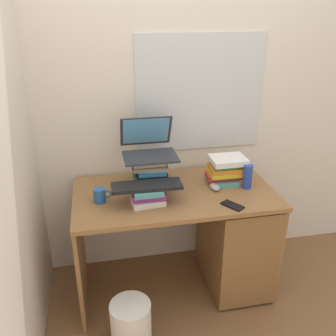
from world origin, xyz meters
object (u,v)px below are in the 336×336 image
desk (221,233)px  keyboard (147,186)px  laptop (148,146)px  book_stack_side (225,169)px  water_bottle (248,177)px  wastebasket (131,326)px  book_stack_tall (150,174)px  mug (100,195)px  cell_phone (232,205)px  book_stack_keyboard_riser (148,195)px  computer_mouse (215,187)px

desk → keyboard: 0.71m
laptop → book_stack_side: bearing=-7.0°
keyboard → water_bottle: 0.69m
desk → wastebasket: (-0.68, -0.44, -0.26)m
book_stack_tall → book_stack_side: (0.51, 0.01, -0.02)m
book_stack_side → keyboard: size_ratio=0.61×
mug → water_bottle: size_ratio=0.69×
book_stack_side → book_stack_tall: bearing=-179.0°
book_stack_side → wastebasket: size_ratio=0.82×
water_bottle → wastebasket: (-0.84, -0.43, -0.69)m
laptop → water_bottle: laptop is taller
desk → wastebasket: desk is taller
laptop → keyboard: laptop is taller
keyboard → cell_phone: bearing=-13.4°
mug → book_stack_tall: bearing=16.7°
book_stack_side → keyboard: bearing=-161.1°
book_stack_keyboard_riser → wastebasket: (-0.17, -0.35, -0.66)m
computer_mouse → cell_phone: 0.24m
laptop → mug: laptop is taller
book_stack_keyboard_riser → mug: 0.30m
laptop → cell_phone: 0.65m
laptop → book_stack_keyboard_riser: bearing=-100.4°
book_stack_tall → book_stack_side: bearing=1.0°
desk → book_stack_tall: bearing=169.9°
keyboard → mug: 0.30m
computer_mouse → mug: bearing=-178.3°
keyboard → wastebasket: bearing=-113.8°
wastebasket → book_stack_side: bearing=36.6°
mug → cell_phone: (0.78, -0.21, -0.04)m
mug → wastebasket: 0.79m
computer_mouse → cell_phone: bearing=-81.8°
mug → water_bottle: (0.96, 0.00, 0.04)m
book_stack_tall → computer_mouse: 0.43m
desk → cell_phone: bearing=-96.2°
book_stack_keyboard_riser → mug: size_ratio=1.91×
cell_phone → wastebasket: bearing=164.8°
book_stack_tall → laptop: (0.00, 0.07, 0.17)m
book_stack_keyboard_riser → keyboard: 0.06m
water_bottle → cell_phone: (-0.18, -0.22, -0.08)m
book_stack_side → mug: bearing=-172.7°
water_bottle → book_stack_keyboard_riser: bearing=-173.0°
book_stack_tall → mug: 0.35m
book_stack_tall → water_bottle: 0.64m
computer_mouse → mug: 0.74m
desk → book_stack_keyboard_riser: (-0.52, -0.10, 0.41)m
book_stack_side → cell_phone: book_stack_side is taller
keyboard → water_bottle: bearing=8.4°
desk → book_stack_keyboard_riser: size_ratio=6.06×
mug → desk: bearing=1.0°
desk → book_stack_keyboard_riser: book_stack_keyboard_riser is taller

